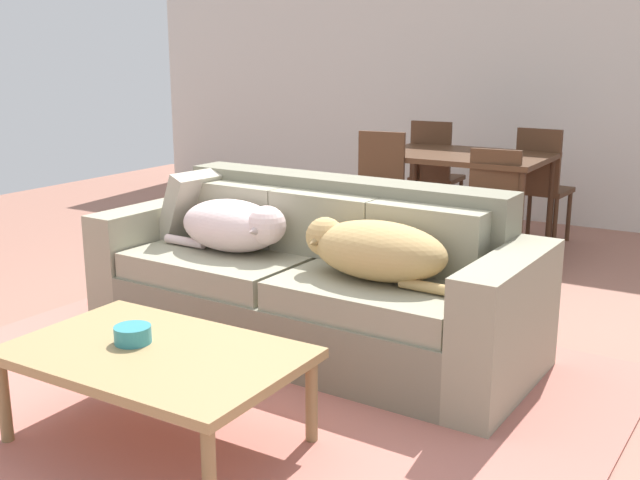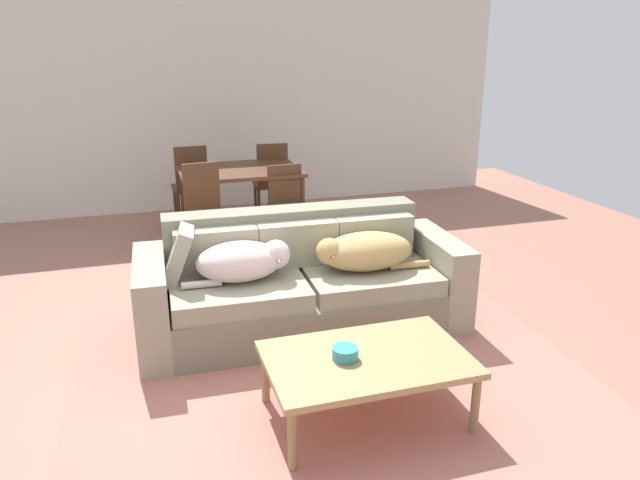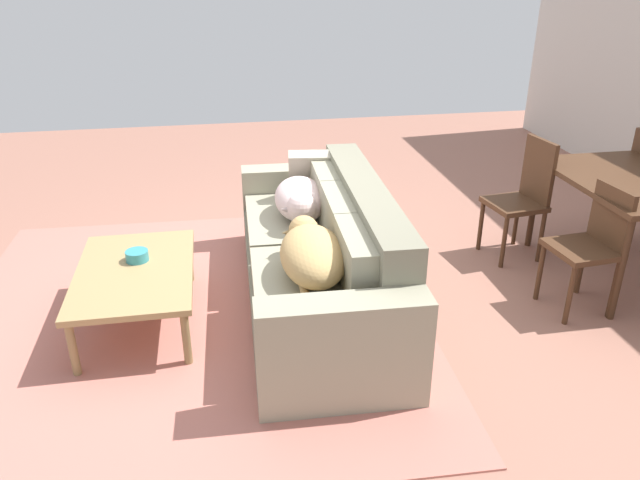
# 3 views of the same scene
# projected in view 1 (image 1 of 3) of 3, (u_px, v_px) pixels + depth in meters

# --- Properties ---
(ground_plane) EXTENTS (10.00, 10.00, 0.00)m
(ground_plane) POSITION_uv_depth(u_px,v_px,m) (244.00, 349.00, 4.06)
(ground_plane) COLOR #9C6756
(back_partition) EXTENTS (8.00, 0.12, 2.70)m
(back_partition) POSITION_uv_depth(u_px,v_px,m) (499.00, 73.00, 7.06)
(back_partition) COLOR silver
(back_partition) RESTS_ON ground
(area_rug) EXTENTS (3.40, 3.26, 0.01)m
(area_rug) POSITION_uv_depth(u_px,v_px,m) (203.00, 408.00, 3.37)
(area_rug) COLOR #BA6E61
(area_rug) RESTS_ON ground
(couch) EXTENTS (2.43, 1.00, 0.87)m
(couch) POSITION_uv_depth(u_px,v_px,m) (313.00, 283.00, 4.07)
(couch) COLOR gray
(couch) RESTS_ON ground
(dog_on_left_cushion) EXTENTS (0.78, 0.40, 0.28)m
(dog_on_left_cushion) POSITION_uv_depth(u_px,v_px,m) (235.00, 226.00, 4.14)
(dog_on_left_cushion) COLOR silver
(dog_on_left_cushion) RESTS_ON couch
(dog_on_right_cushion) EXTENTS (0.86, 0.42, 0.28)m
(dog_on_right_cushion) POSITION_uv_depth(u_px,v_px,m) (374.00, 250.00, 3.65)
(dog_on_right_cushion) COLOR tan
(dog_on_right_cushion) RESTS_ON couch
(throw_pillow_by_left_arm) EXTENTS (0.30, 0.44, 0.42)m
(throw_pillow_by_left_arm) POSITION_uv_depth(u_px,v_px,m) (195.00, 205.00, 4.50)
(throw_pillow_by_left_arm) COLOR #ADA491
(throw_pillow_by_left_arm) RESTS_ON couch
(coffee_table) EXTENTS (1.15, 0.74, 0.40)m
(coffee_table) POSITION_uv_depth(u_px,v_px,m) (155.00, 359.00, 3.00)
(coffee_table) COLOR #A58656
(coffee_table) RESTS_ON ground
(bowl_on_coffee_table) EXTENTS (0.15, 0.15, 0.07)m
(bowl_on_coffee_table) POSITION_uv_depth(u_px,v_px,m) (133.00, 334.00, 3.06)
(bowl_on_coffee_table) COLOR teal
(bowl_on_coffee_table) RESTS_ON coffee_table
(dining_table) EXTENTS (1.28, 0.93, 0.77)m
(dining_table) POSITION_uv_depth(u_px,v_px,m) (463.00, 163.00, 5.91)
(dining_table) COLOR #4B2E1C
(dining_table) RESTS_ON ground
(dining_chair_near_left) EXTENTS (0.45, 0.45, 0.96)m
(dining_chair_near_left) POSITION_uv_depth(u_px,v_px,m) (376.00, 191.00, 5.69)
(dining_chair_near_left) COLOR #4B2E1C
(dining_chair_near_left) RESTS_ON ground
(dining_chair_near_right) EXTENTS (0.44, 0.44, 0.88)m
(dining_chair_near_right) POSITION_uv_depth(u_px,v_px,m) (490.00, 205.00, 5.31)
(dining_chair_near_right) COLOR #4B2E1C
(dining_chair_near_right) RESTS_ON ground
(dining_chair_far_left) EXTENTS (0.42, 0.42, 0.97)m
(dining_chair_far_left) POSITION_uv_depth(u_px,v_px,m) (434.00, 171.00, 6.65)
(dining_chair_far_left) COLOR #4B2E1C
(dining_chair_far_left) RESTS_ON ground
(dining_chair_far_right) EXTENTS (0.43, 0.43, 0.95)m
(dining_chair_far_right) POSITION_uv_depth(u_px,v_px,m) (541.00, 182.00, 6.16)
(dining_chair_far_right) COLOR #4B2E1C
(dining_chair_far_right) RESTS_ON ground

